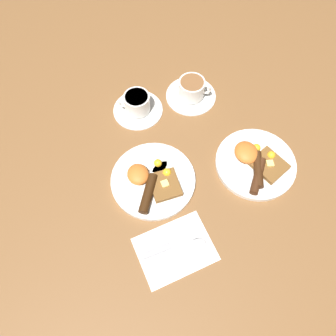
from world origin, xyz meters
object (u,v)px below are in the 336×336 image
teacup_near (137,105)px  knife (170,246)px  breakfast_plate_near (153,180)px  spoon (191,247)px  breakfast_plate_far (256,162)px  teacup_far (192,91)px

teacup_near → knife: size_ratio=0.93×
breakfast_plate_near → spoon: breakfast_plate_near is taller
teacup_near → breakfast_plate_far: bearing=40.4°
breakfast_plate_near → teacup_far: 0.34m
breakfast_plate_near → teacup_near: 0.26m
teacup_far → spoon: (0.47, -0.19, -0.02)m
breakfast_plate_near → teacup_far: bearing=138.9°
teacup_far → spoon: bearing=-22.1°
teacup_far → spoon: 0.51m
teacup_far → knife: size_ratio=0.96×
knife → spoon: size_ratio=1.05×
teacup_far → teacup_near: bearing=-91.8°
breakfast_plate_near → teacup_far: size_ratio=1.47×
breakfast_plate_far → teacup_near: teacup_near is taller
breakfast_plate_near → knife: (0.19, -0.02, -0.01)m
breakfast_plate_far → spoon: size_ratio=1.45×
teacup_near → knife: teacup_near is taller
breakfast_plate_near → teacup_far: teacup_far is taller
breakfast_plate_far → teacup_near: (-0.31, -0.26, 0.01)m
breakfast_plate_far → spoon: breakfast_plate_far is taller
spoon → teacup_far: bearing=67.0°
teacup_near → spoon: bearing=-0.7°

